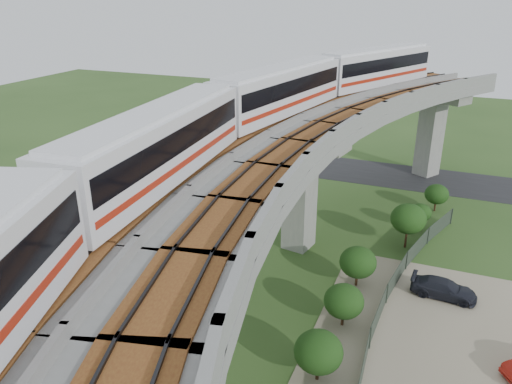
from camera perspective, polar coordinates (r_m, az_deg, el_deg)
ground at (r=32.79m, az=-2.37°, el=-13.93°), size 160.00×160.00×0.00m
asphalt_road at (r=58.45m, az=9.73°, el=2.64°), size 60.00×8.00×0.03m
viaduct at (r=27.13m, az=4.76°, el=-0.14°), size 19.58×73.98×11.40m
metro_train at (r=29.55m, az=0.07°, el=8.47°), size 11.85×61.27×3.64m
fence at (r=30.43m, az=15.36°, el=-16.38°), size 3.87×38.73×1.50m
tree_0 at (r=49.03m, az=19.95°, el=-0.24°), size 2.17×2.17×2.62m
tree_1 at (r=44.61m, az=18.31°, el=-2.26°), size 1.81×1.81×2.46m
tree_2 at (r=41.10m, az=17.02°, el=-2.94°), size 2.79×2.79×3.71m
tree_3 at (r=35.35m, az=11.57°, el=-7.87°), size 2.55×2.55×2.96m
tree_4 at (r=31.41m, az=10.01°, el=-12.20°), size 2.45×2.45×2.80m
tree_5 at (r=27.43m, az=7.15°, el=-17.66°), size 2.59×2.59×2.94m
car_dark at (r=36.36m, az=20.66°, el=-10.29°), size 4.38×2.00×1.24m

